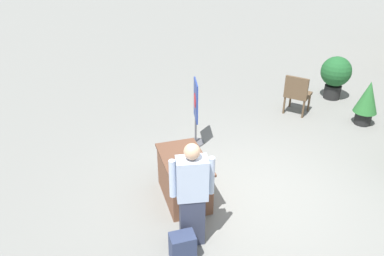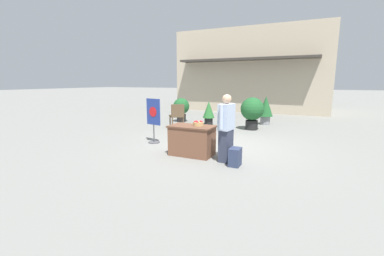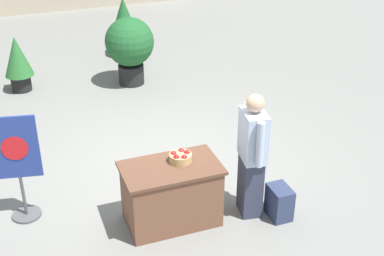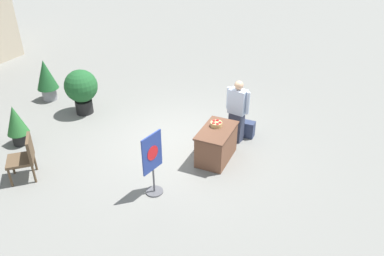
{
  "view_description": "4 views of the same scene",
  "coord_description": "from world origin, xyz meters",
  "px_view_note": "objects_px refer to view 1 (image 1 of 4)",
  "views": [
    {
      "loc": [
        4.64,
        -2.42,
        4.03
      ],
      "look_at": [
        -0.76,
        -0.78,
        1.0
      ],
      "focal_mm": 35.0,
      "sensor_mm": 36.0,
      "label": 1
    },
    {
      "loc": [
        2.59,
        -7.01,
        1.92
      ],
      "look_at": [
        -0.36,
        -0.78,
        0.66
      ],
      "focal_mm": 24.0,
      "sensor_mm": 36.0,
      "label": 2
    },
    {
      "loc": [
        -1.82,
        -6.12,
        4.14
      ],
      "look_at": [
        0.17,
        -0.77,
        1.07
      ],
      "focal_mm": 50.0,
      "sensor_mm": 36.0,
      "label": 3
    },
    {
      "loc": [
        -7.1,
        -3.55,
        5.07
      ],
      "look_at": [
        -0.68,
        -0.68,
        0.98
      ],
      "focal_mm": 35.0,
      "sensor_mm": 36.0,
      "label": 4
    }
  ],
  "objects_px": {
    "backpack": "(183,247)",
    "poster_board": "(196,111)",
    "person_visitor": "(192,195)",
    "display_table": "(184,178)",
    "patio_chair": "(297,92)",
    "apple_basket": "(191,159)",
    "potted_plant_far_right": "(336,74)",
    "potted_plant_far_left": "(367,101)"
  },
  "relations": [
    {
      "from": "backpack",
      "to": "poster_board",
      "type": "bearing_deg",
      "value": 159.39
    },
    {
      "from": "person_visitor",
      "to": "poster_board",
      "type": "bearing_deg",
      "value": -9.22
    },
    {
      "from": "backpack",
      "to": "person_visitor",
      "type": "bearing_deg",
      "value": 143.2
    },
    {
      "from": "person_visitor",
      "to": "poster_board",
      "type": "relative_size",
      "value": 1.17
    },
    {
      "from": "display_table",
      "to": "patio_chair",
      "type": "height_order",
      "value": "patio_chair"
    },
    {
      "from": "apple_basket",
      "to": "potted_plant_far_right",
      "type": "height_order",
      "value": "potted_plant_far_right"
    },
    {
      "from": "apple_basket",
      "to": "backpack",
      "type": "height_order",
      "value": "apple_basket"
    },
    {
      "from": "display_table",
      "to": "poster_board",
      "type": "xyz_separation_m",
      "value": [
        -1.67,
        0.73,
        0.36
      ]
    },
    {
      "from": "apple_basket",
      "to": "person_visitor",
      "type": "bearing_deg",
      "value": -15.53
    },
    {
      "from": "poster_board",
      "to": "potted_plant_far_right",
      "type": "relative_size",
      "value": 1.23
    },
    {
      "from": "patio_chair",
      "to": "potted_plant_far_left",
      "type": "bearing_deg",
      "value": -79.33
    },
    {
      "from": "patio_chair",
      "to": "backpack",
      "type": "bearing_deg",
      "value": -178.46
    },
    {
      "from": "backpack",
      "to": "patio_chair",
      "type": "bearing_deg",
      "value": 133.08
    },
    {
      "from": "backpack",
      "to": "poster_board",
      "type": "xyz_separation_m",
      "value": [
        -2.95,
        1.11,
        0.54
      ]
    },
    {
      "from": "potted_plant_far_left",
      "to": "patio_chair",
      "type": "bearing_deg",
      "value": -127.79
    },
    {
      "from": "backpack",
      "to": "potted_plant_far_left",
      "type": "distance_m",
      "value": 5.75
    },
    {
      "from": "apple_basket",
      "to": "potted_plant_far_left",
      "type": "relative_size",
      "value": 0.26
    },
    {
      "from": "display_table",
      "to": "person_visitor",
      "type": "distance_m",
      "value": 1.08
    },
    {
      "from": "person_visitor",
      "to": "potted_plant_far_left",
      "type": "xyz_separation_m",
      "value": [
        -2.37,
        4.86,
        -0.24
      ]
    },
    {
      "from": "patio_chair",
      "to": "potted_plant_far_right",
      "type": "xyz_separation_m",
      "value": [
        -0.56,
        1.45,
        0.12
      ]
    },
    {
      "from": "display_table",
      "to": "potted_plant_far_right",
      "type": "height_order",
      "value": "potted_plant_far_right"
    },
    {
      "from": "apple_basket",
      "to": "poster_board",
      "type": "distance_m",
      "value": 1.93
    },
    {
      "from": "backpack",
      "to": "potted_plant_far_left",
      "type": "height_order",
      "value": "potted_plant_far_left"
    },
    {
      "from": "patio_chair",
      "to": "potted_plant_far_left",
      "type": "xyz_separation_m",
      "value": [
        0.95,
        1.22,
        0.03
      ]
    },
    {
      "from": "display_table",
      "to": "patio_chair",
      "type": "relative_size",
      "value": 1.19
    },
    {
      "from": "person_visitor",
      "to": "potted_plant_far_left",
      "type": "relative_size",
      "value": 1.55
    },
    {
      "from": "apple_basket",
      "to": "potted_plant_far_left",
      "type": "distance_m",
      "value": 4.89
    },
    {
      "from": "potted_plant_far_left",
      "to": "potted_plant_far_right",
      "type": "bearing_deg",
      "value": 171.39
    },
    {
      "from": "poster_board",
      "to": "patio_chair",
      "type": "relative_size",
      "value": 1.41
    },
    {
      "from": "person_visitor",
      "to": "patio_chair",
      "type": "bearing_deg",
      "value": -38.43
    },
    {
      "from": "potted_plant_far_left",
      "to": "poster_board",
      "type": "bearing_deg",
      "value": -94.01
    },
    {
      "from": "apple_basket",
      "to": "patio_chair",
      "type": "relative_size",
      "value": 0.27
    },
    {
      "from": "person_visitor",
      "to": "patio_chair",
      "type": "height_order",
      "value": "person_visitor"
    },
    {
      "from": "potted_plant_far_left",
      "to": "person_visitor",
      "type": "bearing_deg",
      "value": -64.02
    },
    {
      "from": "person_visitor",
      "to": "potted_plant_far_left",
      "type": "height_order",
      "value": "person_visitor"
    },
    {
      "from": "person_visitor",
      "to": "backpack",
      "type": "height_order",
      "value": "person_visitor"
    },
    {
      "from": "display_table",
      "to": "person_visitor",
      "type": "height_order",
      "value": "person_visitor"
    },
    {
      "from": "apple_basket",
      "to": "potted_plant_far_left",
      "type": "height_order",
      "value": "potted_plant_far_left"
    },
    {
      "from": "display_table",
      "to": "poster_board",
      "type": "distance_m",
      "value": 1.86
    },
    {
      "from": "apple_basket",
      "to": "person_visitor",
      "type": "height_order",
      "value": "person_visitor"
    },
    {
      "from": "person_visitor",
      "to": "patio_chair",
      "type": "relative_size",
      "value": 1.65
    },
    {
      "from": "potted_plant_far_right",
      "to": "poster_board",
      "type": "bearing_deg",
      "value": -73.79
    }
  ]
}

